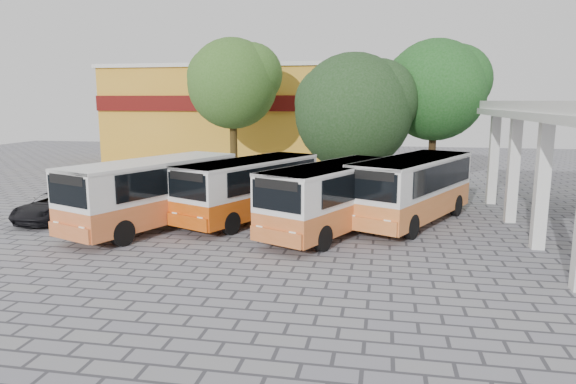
% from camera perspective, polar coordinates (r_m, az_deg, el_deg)
% --- Properties ---
extents(ground, '(90.00, 90.00, 0.00)m').
position_cam_1_polar(ground, '(18.83, 3.58, -6.58)').
color(ground, slate).
rests_on(ground, ground).
extents(shophouse_block, '(20.40, 10.40, 8.30)m').
position_cam_1_polar(shophouse_block, '(45.84, -6.13, 8.51)').
color(shophouse_block, gold).
rests_on(shophouse_block, ground).
extents(bus_far_left, '(5.33, 8.70, 2.93)m').
position_cam_1_polar(bus_far_left, '(22.51, -14.73, 0.30)').
color(bus_far_left, '#D16732').
rests_on(bus_far_left, ground).
extents(bus_centre_left, '(5.35, 8.27, 2.78)m').
position_cam_1_polar(bus_centre_left, '(23.32, -4.28, 0.72)').
color(bus_centre_left, '#D04E0A').
rests_on(bus_centre_left, ground).
extents(bus_centre_right, '(5.54, 8.45, 2.84)m').
position_cam_1_polar(bus_centre_right, '(21.08, 5.19, -0.20)').
color(bus_centre_right, '#CD652B').
rests_on(bus_centre_right, ground).
extents(bus_far_right, '(5.76, 8.73, 2.93)m').
position_cam_1_polar(bus_far_right, '(23.36, 13.74, 0.69)').
color(bus_far_right, orange).
rests_on(bus_far_right, ground).
extents(tree_left, '(6.42, 6.11, 9.59)m').
position_cam_1_polar(tree_left, '(35.76, -6.05, 12.19)').
color(tree_left, '#483515').
rests_on(tree_left, ground).
extents(tree_middle, '(7.18, 6.84, 8.17)m').
position_cam_1_polar(tree_middle, '(30.57, 7.43, 9.24)').
color(tree_middle, '#33210D').
rests_on(tree_middle, ground).
extents(tree_right, '(6.44, 6.13, 9.10)m').
position_cam_1_polar(tree_right, '(33.04, 16.17, 11.17)').
color(tree_right, '#3B2815').
rests_on(tree_right, ground).
extents(parked_car, '(2.14, 4.57, 1.26)m').
position_cam_1_polar(parked_car, '(25.82, -24.37, -1.44)').
color(parked_car, black).
rests_on(parked_car, ground).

